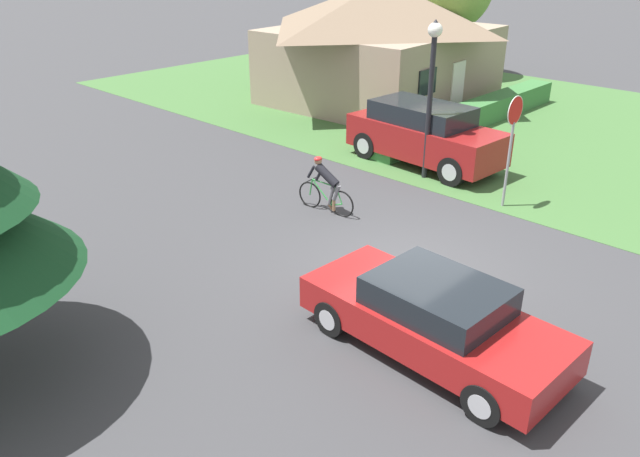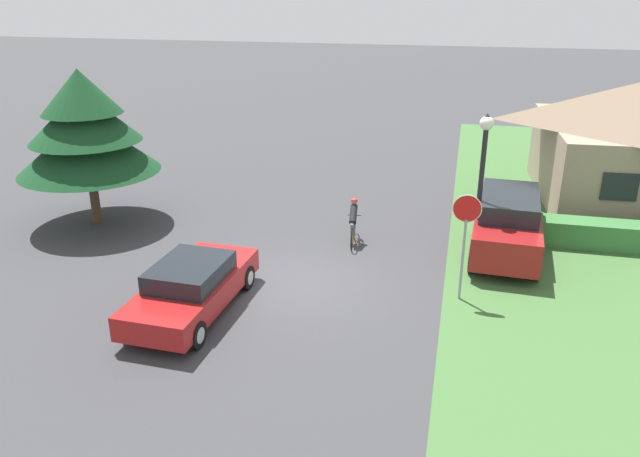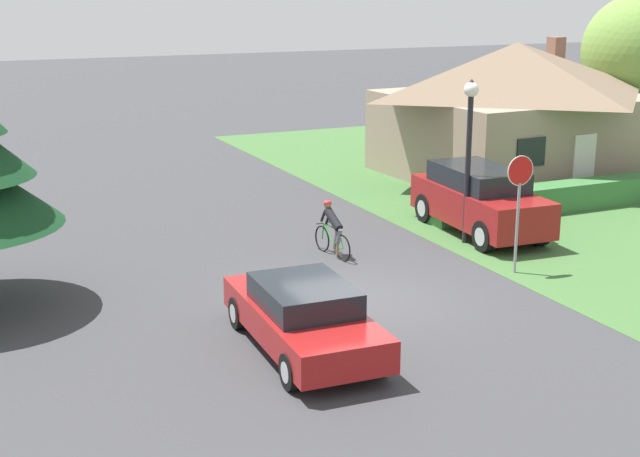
% 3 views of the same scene
% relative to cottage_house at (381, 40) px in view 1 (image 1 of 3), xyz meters
% --- Properties ---
extents(ground_plane, '(140.00, 140.00, 0.00)m').
position_rel_cottage_house_xyz_m(ground_plane, '(-11.15, -9.58, -2.44)').
color(ground_plane, '#38383A').
extents(grass_verge_right, '(16.00, 36.00, 0.01)m').
position_rel_cottage_house_xyz_m(grass_verge_right, '(0.81, -5.58, -2.44)').
color(grass_verge_right, '#3D6633').
rests_on(grass_verge_right, ground).
extents(cottage_house, '(9.03, 8.17, 4.79)m').
position_rel_cottage_house_xyz_m(cottage_house, '(0.00, 0.00, 0.00)').
color(cottage_house, gray).
rests_on(cottage_house, ground).
extents(hedge_row, '(10.80, 0.90, 0.83)m').
position_rel_cottage_house_xyz_m(hedge_row, '(-0.90, -4.96, -2.03)').
color(hedge_row, '#387038').
rests_on(hedge_row, ground).
extents(sedan_left_lane, '(1.99, 4.51, 1.34)m').
position_rel_cottage_house_xyz_m(sedan_left_lane, '(-13.20, -11.57, -1.77)').
color(sedan_left_lane, maroon).
rests_on(sedan_left_lane, ground).
extents(cyclist, '(0.44, 1.68, 1.41)m').
position_rel_cottage_house_xyz_m(cyclist, '(-10.13, -6.35, -1.76)').
color(cyclist, black).
rests_on(cyclist, ground).
extents(parked_suv_right, '(2.16, 4.84, 1.83)m').
position_rel_cottage_house_xyz_m(parked_suv_right, '(-5.51, -6.05, -1.52)').
color(parked_suv_right, maroon).
rests_on(parked_suv_right, ground).
extents(stop_sign, '(0.71, 0.07, 2.84)m').
position_rel_cottage_house_xyz_m(stop_sign, '(-6.77, -9.40, -0.44)').
color(stop_sign, gray).
rests_on(stop_sign, ground).
extents(street_lamp, '(0.39, 0.39, 4.33)m').
position_rel_cottage_house_xyz_m(street_lamp, '(-6.42, -6.74, 0.47)').
color(street_lamp, black).
rests_on(street_lamp, ground).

